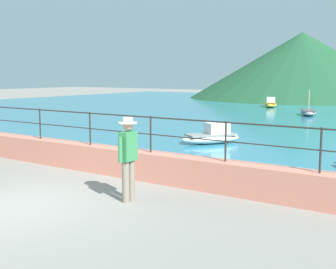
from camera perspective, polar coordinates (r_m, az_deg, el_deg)
name	(u,v)px	position (r m, az deg, el deg)	size (l,w,h in m)	color
ground_plane	(17,205)	(9.40, -19.23, -8.69)	(120.00, 120.00, 0.00)	gray
promenade_wall	(119,162)	(11.45, -6.41, -3.55)	(20.00, 0.56, 0.70)	tan
railing	(119,124)	(11.29, -6.49, 1.33)	(18.44, 0.04, 0.90)	#282623
lake_water	(332,112)	(32.12, 20.71, 2.79)	(64.00, 44.32, 0.06)	teal
hill_main	(301,66)	(49.64, 17.12, 8.65)	(24.27, 24.27, 7.11)	#1E4C2D
person_walking	(128,155)	(8.93, -5.25, -2.68)	(0.38, 0.57, 1.75)	slate
boat_2	(308,112)	(28.61, 17.94, 2.81)	(1.65, 2.47, 1.59)	gray
boat_3	(271,104)	(35.21, 13.34, 3.97)	(1.59, 2.47, 0.76)	gold
boat_5	(212,136)	(16.27, 5.81, -0.21)	(2.07, 2.39, 0.76)	white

